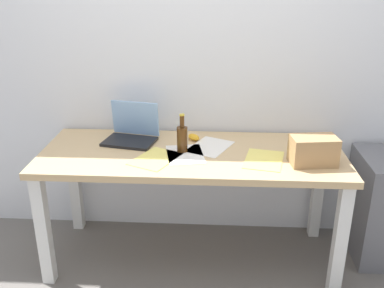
# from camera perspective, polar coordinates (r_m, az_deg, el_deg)

# --- Properties ---
(ground_plane) EXTENTS (8.00, 8.00, 0.00)m
(ground_plane) POSITION_cam_1_polar(r_m,az_deg,el_deg) (2.99, 0.00, -14.32)
(ground_plane) COLOR slate
(back_wall) EXTENTS (5.20, 0.08, 2.60)m
(back_wall) POSITION_cam_1_polar(r_m,az_deg,el_deg) (2.87, 0.50, 12.53)
(back_wall) COLOR white
(back_wall) RESTS_ON ground
(desk) EXTENTS (1.82, 0.72, 0.75)m
(desk) POSITION_cam_1_polar(r_m,az_deg,el_deg) (2.66, 0.00, -2.97)
(desk) COLOR tan
(desk) RESTS_ON ground
(laptop_left) EXTENTS (0.35, 0.29, 0.24)m
(laptop_left) POSITION_cam_1_polar(r_m,az_deg,el_deg) (2.80, -7.89, 1.45)
(laptop_left) COLOR black
(laptop_left) RESTS_ON desk
(beer_bottle) EXTENTS (0.06, 0.06, 0.24)m
(beer_bottle) POSITION_cam_1_polar(r_m,az_deg,el_deg) (2.59, -1.30, 0.80)
(beer_bottle) COLOR #47280F
(beer_bottle) RESTS_ON desk
(computer_mouse) EXTENTS (0.10, 0.12, 0.03)m
(computer_mouse) POSITION_cam_1_polar(r_m,az_deg,el_deg) (2.80, 0.29, 0.91)
(computer_mouse) COLOR gold
(computer_mouse) RESTS_ON desk
(cardboard_box) EXTENTS (0.27, 0.18, 0.16)m
(cardboard_box) POSITION_cam_1_polar(r_m,az_deg,el_deg) (2.52, 15.58, -0.82)
(cardboard_box) COLOR tan
(cardboard_box) RESTS_ON desk
(paper_yellow_folder) EXTENTS (0.32, 0.36, 0.00)m
(paper_yellow_folder) POSITION_cam_1_polar(r_m,az_deg,el_deg) (2.53, -4.77, -1.92)
(paper_yellow_folder) COLOR #F4E06B
(paper_yellow_folder) RESTS_ON desk
(paper_sheet_front_right) EXTENTS (0.27, 0.33, 0.00)m
(paper_sheet_front_right) POSITION_cam_1_polar(r_m,az_deg,el_deg) (2.54, 9.38, -2.04)
(paper_sheet_front_right) COLOR #F4E06B
(paper_sheet_front_right) RESTS_ON desk
(paper_sheet_near_back) EXTENTS (0.32, 0.36, 0.00)m
(paper_sheet_near_back) POSITION_cam_1_polar(r_m,az_deg,el_deg) (2.69, 2.37, -0.36)
(paper_sheet_near_back) COLOR white
(paper_sheet_near_back) RESTS_ON desk
(paper_sheet_center) EXTENTS (0.26, 0.33, 0.00)m
(paper_sheet_center) POSITION_cam_1_polar(r_m,az_deg,el_deg) (2.58, -0.91, -1.36)
(paper_sheet_center) COLOR white
(paper_sheet_center) RESTS_ON desk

